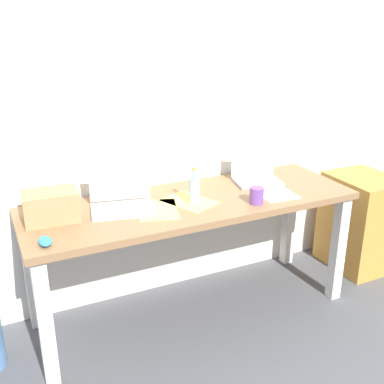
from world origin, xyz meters
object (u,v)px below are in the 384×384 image
at_px(beer_bottle, 194,190).
at_px(filing_cabinet, 360,222).
at_px(coffee_mug, 257,196).
at_px(laptop_left, 122,200).
at_px(computer_mouse, 45,241).
at_px(cardboard_box, 51,206).
at_px(desk, 192,216).
at_px(laptop_right, 256,175).

height_order(beer_bottle, filing_cabinet, beer_bottle).
height_order(coffee_mug, filing_cabinet, coffee_mug).
bearing_deg(coffee_mug, laptop_left, 160.35).
distance_m(computer_mouse, cardboard_box, 0.29).
relative_size(cardboard_box, filing_cabinet, 0.40).
distance_m(desk, beer_bottle, 0.19).
height_order(computer_mouse, filing_cabinet, computer_mouse).
bearing_deg(laptop_right, laptop_left, -176.13).
xyz_separation_m(beer_bottle, cardboard_box, (-0.77, 0.11, -0.00)).
height_order(beer_bottle, cardboard_box, beer_bottle).
bearing_deg(beer_bottle, coffee_mug, -24.39).
xyz_separation_m(cardboard_box, filing_cabinet, (2.13, -0.04, -0.49)).
height_order(laptop_left, coffee_mug, laptop_left).
distance_m(cardboard_box, filing_cabinet, 2.19).
bearing_deg(cardboard_box, beer_bottle, -8.28).
distance_m(laptop_left, beer_bottle, 0.41).
height_order(desk, laptop_left, laptop_left).
height_order(laptop_right, beer_bottle, beer_bottle).
relative_size(computer_mouse, coffee_mug, 1.05).
height_order(laptop_right, coffee_mug, laptop_right).
distance_m(cardboard_box, coffee_mug, 1.12).
distance_m(desk, filing_cabinet, 1.39).
distance_m(laptop_left, cardboard_box, 0.38).
relative_size(laptop_left, coffee_mug, 4.02).
relative_size(laptop_right, computer_mouse, 3.26).
distance_m(beer_bottle, computer_mouse, 0.86).
relative_size(desk, cardboard_box, 7.00).
bearing_deg(laptop_left, laptop_right, 3.87).
height_order(desk, beer_bottle, beer_bottle).
distance_m(desk, cardboard_box, 0.80).
bearing_deg(coffee_mug, computer_mouse, -179.48).
bearing_deg(desk, cardboard_box, 175.91).
height_order(laptop_right, filing_cabinet, laptop_right).
bearing_deg(laptop_left, desk, -7.44).
height_order(beer_bottle, computer_mouse, beer_bottle).
relative_size(laptop_right, beer_bottle, 1.53).
distance_m(beer_bottle, coffee_mug, 0.35).
distance_m(laptop_left, computer_mouse, 0.53).
relative_size(laptop_left, laptop_right, 1.17).
xyz_separation_m(desk, beer_bottle, (-0.01, -0.06, 0.19)).
height_order(laptop_left, beer_bottle, laptop_left).
xyz_separation_m(laptop_left, filing_cabinet, (1.76, -0.04, -0.46)).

